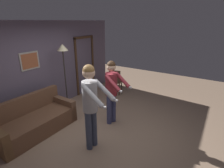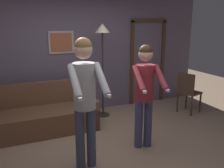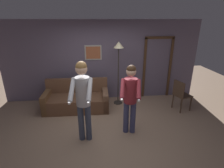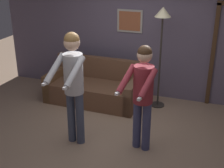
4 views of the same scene
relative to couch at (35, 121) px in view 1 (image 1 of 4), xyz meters
name	(u,v)px [view 1 (image 1 of 4)]	position (x,y,z in m)	size (l,w,h in m)	color
ground_plane	(100,132)	(0.82, -1.37, -0.28)	(12.00, 12.00, 0.00)	#9D7F66
back_wall_assembly	(40,69)	(0.84, 0.72, 1.02)	(6.40, 0.10, 2.60)	slate
couch	(35,121)	(0.00, 0.00, 0.00)	(1.91, 0.88, 0.87)	brown
torchiere_lamp	(63,57)	(1.30, 0.24, 1.34)	(0.31, 0.31, 1.98)	#332D28
person_standing_left	(91,100)	(0.32, -1.53, 0.85)	(0.47, 0.71, 1.83)	#434C65
person_standing_right	(112,87)	(1.36, -1.36, 0.74)	(0.52, 0.68, 1.68)	#424671
dining_chair_distant	(115,80)	(3.08, -0.40, 0.25)	(0.52, 0.52, 0.93)	#4C3828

